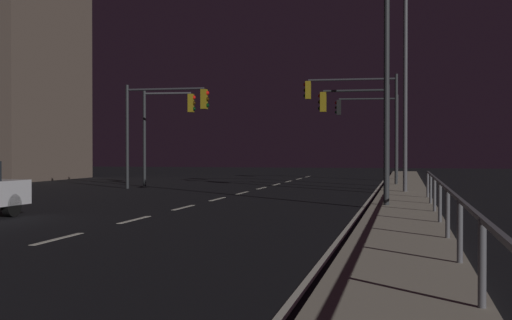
{
  "coord_description": "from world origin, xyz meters",
  "views": [
    {
      "loc": [
        7.07,
        -3.5,
        1.81
      ],
      "look_at": [
        0.63,
        24.95,
        1.47
      ],
      "focal_mm": 46.37,
      "sensor_mm": 36.0,
      "label": 1
    }
  ],
  "objects_px": {
    "traffic_light_near_right": "(370,120)",
    "traffic_light_far_center": "(166,119)",
    "street_lamp_median": "(388,59)",
    "traffic_light_far_right": "(356,106)",
    "street_lamp_far_end": "(409,73)",
    "traffic_light_mid_right": "(356,116)",
    "traffic_light_far_left": "(163,115)"
  },
  "relations": [
    {
      "from": "traffic_light_near_right",
      "to": "traffic_light_far_left",
      "type": "xyz_separation_m",
      "value": [
        -9.44,
        -11.6,
        -0.21
      ]
    },
    {
      "from": "traffic_light_mid_right",
      "to": "street_lamp_far_end",
      "type": "distance_m",
      "value": 4.42
    },
    {
      "from": "traffic_light_far_center",
      "to": "street_lamp_far_end",
      "type": "xyz_separation_m",
      "value": [
        12.44,
        -4.37,
        1.55
      ]
    },
    {
      "from": "traffic_light_far_center",
      "to": "street_lamp_far_end",
      "type": "bearing_deg",
      "value": -19.37
    },
    {
      "from": "traffic_light_far_left",
      "to": "street_lamp_median",
      "type": "bearing_deg",
      "value": -40.82
    },
    {
      "from": "street_lamp_far_end",
      "to": "street_lamp_median",
      "type": "relative_size",
      "value": 1.09
    },
    {
      "from": "street_lamp_far_end",
      "to": "traffic_light_far_left",
      "type": "bearing_deg",
      "value": 169.58
    },
    {
      "from": "traffic_light_far_right",
      "to": "traffic_light_near_right",
      "type": "bearing_deg",
      "value": 87.33
    },
    {
      "from": "traffic_light_far_right",
      "to": "street_lamp_median",
      "type": "bearing_deg",
      "value": -81.82
    },
    {
      "from": "traffic_light_far_right",
      "to": "traffic_light_far_left",
      "type": "xyz_separation_m",
      "value": [
        -9.11,
        -4.47,
        -0.58
      ]
    },
    {
      "from": "traffic_light_far_center",
      "to": "street_lamp_median",
      "type": "xyz_separation_m",
      "value": [
        11.79,
        -11.82,
        1.15
      ]
    },
    {
      "from": "traffic_light_near_right",
      "to": "street_lamp_median",
      "type": "xyz_separation_m",
      "value": [
        1.69,
        -21.22,
        0.87
      ]
    },
    {
      "from": "traffic_light_mid_right",
      "to": "street_lamp_median",
      "type": "relative_size",
      "value": 0.63
    },
    {
      "from": "traffic_light_far_center",
      "to": "traffic_light_mid_right",
      "type": "bearing_deg",
      "value": -5.95
    },
    {
      "from": "traffic_light_far_left",
      "to": "traffic_light_far_right",
      "type": "bearing_deg",
      "value": 26.16
    },
    {
      "from": "traffic_light_near_right",
      "to": "street_lamp_median",
      "type": "relative_size",
      "value": 0.68
    },
    {
      "from": "traffic_light_near_right",
      "to": "street_lamp_median",
      "type": "height_order",
      "value": "street_lamp_median"
    },
    {
      "from": "street_lamp_far_end",
      "to": "traffic_light_near_right",
      "type": "bearing_deg",
      "value": 99.66
    },
    {
      "from": "traffic_light_mid_right",
      "to": "traffic_light_far_left",
      "type": "bearing_deg",
      "value": -172.91
    },
    {
      "from": "traffic_light_far_left",
      "to": "street_lamp_far_end",
      "type": "bearing_deg",
      "value": -10.42
    },
    {
      "from": "traffic_light_near_right",
      "to": "traffic_light_far_center",
      "type": "xyz_separation_m",
      "value": [
        -10.1,
        -9.39,
        -0.29
      ]
    },
    {
      "from": "street_lamp_far_end",
      "to": "traffic_light_mid_right",
      "type": "bearing_deg",
      "value": 126.14
    },
    {
      "from": "street_lamp_far_end",
      "to": "street_lamp_median",
      "type": "height_order",
      "value": "street_lamp_far_end"
    },
    {
      "from": "traffic_light_near_right",
      "to": "traffic_light_far_right",
      "type": "xyz_separation_m",
      "value": [
        -0.33,
        -7.13,
        0.37
      ]
    },
    {
      "from": "street_lamp_median",
      "to": "traffic_light_far_right",
      "type": "bearing_deg",
      "value": 98.18
    },
    {
      "from": "traffic_light_far_center",
      "to": "traffic_light_far_right",
      "type": "bearing_deg",
      "value": 13.07
    },
    {
      "from": "traffic_light_near_right",
      "to": "traffic_light_far_left",
      "type": "distance_m",
      "value": 14.96
    },
    {
      "from": "street_lamp_far_end",
      "to": "street_lamp_median",
      "type": "distance_m",
      "value": 7.49
    },
    {
      "from": "street_lamp_median",
      "to": "street_lamp_far_end",
      "type": "bearing_deg",
      "value": 84.99
    },
    {
      "from": "street_lamp_far_end",
      "to": "street_lamp_median",
      "type": "bearing_deg",
      "value": -95.01
    },
    {
      "from": "traffic_light_far_right",
      "to": "traffic_light_far_center",
      "type": "bearing_deg",
      "value": -166.93
    },
    {
      "from": "traffic_light_mid_right",
      "to": "street_lamp_median",
      "type": "height_order",
      "value": "street_lamp_median"
    }
  ]
}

